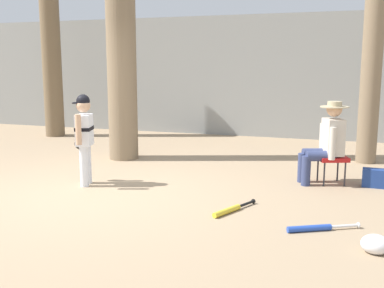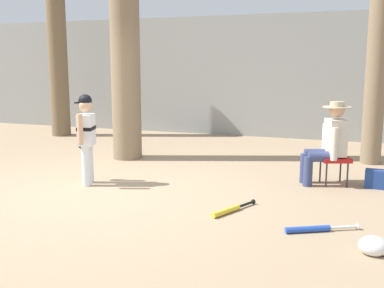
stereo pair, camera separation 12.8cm
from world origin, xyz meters
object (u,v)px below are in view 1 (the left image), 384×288
tree_behind_spectator (373,50)px  batting_helmet_white (376,244)px  bat_blue_youth (315,228)px  tree_near_player (120,5)px  young_ballplayer (84,134)px  handbag_beside_stool (375,178)px  folding_stool (332,159)px  tree_far_left (51,45)px  bat_yellow_trainer (230,210)px  seated_spectator (326,140)px

tree_behind_spectator → batting_helmet_white: tree_behind_spectator is taller
bat_blue_youth → tree_near_player: bearing=142.7°
young_ballplayer → handbag_beside_stool: bearing=16.8°
folding_stool → bat_blue_youth: (-0.08, -2.08, -0.33)m
young_ballplayer → tree_far_left: 5.19m
tree_near_player → folding_stool: 4.46m
bat_blue_youth → handbag_beside_stool: bearing=71.9°
folding_stool → bat_yellow_trainer: bearing=-121.0°
folding_stool → batting_helmet_white: size_ratio=1.63×
folding_stool → bat_yellow_trainer: size_ratio=0.71×
tree_near_player → bat_blue_youth: tree_near_player is taller
bat_blue_youth → bat_yellow_trainer: same height
tree_far_left → folding_stool: bearing=-21.7°
young_ballplayer → folding_stool: (3.36, 1.20, -0.38)m
tree_behind_spectator → young_ballplayer: 5.03m
tree_behind_spectator → seated_spectator: tree_behind_spectator is taller
seated_spectator → batting_helmet_white: bearing=-76.6°
tree_near_player → bat_yellow_trainer: bearing=-43.0°
tree_near_player → young_ballplayer: bearing=-79.6°
handbag_beside_stool → batting_helmet_white: 2.47m
bat_blue_youth → bat_yellow_trainer: 1.03m
bat_blue_youth → bat_yellow_trainer: size_ratio=1.01×
tree_behind_spectator → tree_far_left: bearing=172.9°
young_ballplayer → batting_helmet_white: 4.11m
bat_blue_youth → tree_far_left: bearing=144.0°
bat_blue_youth → tree_behind_spectator: bearing=80.9°
tree_near_player → folding_stool: size_ratio=12.16×
young_ballplayer → tree_far_left: size_ratio=0.26×
young_ballplayer → bat_yellow_trainer: size_ratio=1.81×
seated_spectator → folding_stool: bearing=20.7°
tree_behind_spectator → folding_stool: size_ratio=8.49×
tree_near_player → bat_blue_youth: size_ratio=8.56×
tree_near_player → young_ballplayer: (0.34, -1.88, -2.00)m
tree_near_player → bat_blue_youth: (3.62, -2.76, -2.71)m
bat_blue_youth → batting_helmet_white: 0.69m
bat_yellow_trainer → batting_helmet_white: size_ratio=2.29×
young_ballplayer → seated_spectator: 3.47m
young_ballplayer → bat_blue_youth: young_ballplayer is taller
batting_helmet_white → bat_blue_youth: bearing=145.5°
tree_near_player → batting_helmet_white: tree_near_player is taller
tree_behind_spectator → batting_helmet_white: (-0.04, -4.21, -1.89)m
handbag_beside_stool → bat_blue_youth: 2.19m
tree_near_player → folding_stool: (3.70, -0.68, -2.38)m
folding_stool → bat_yellow_trainer: 2.10m
young_ballplayer → folding_stool: 3.59m
tree_far_left → young_ballplayer: bearing=-50.0°
bat_yellow_trainer → bat_blue_youth: bearing=-17.3°
folding_stool → young_ballplayer: bearing=-160.4°
tree_behind_spectator → folding_stool: (-0.53, -1.74, -1.60)m
seated_spectator → batting_helmet_white: 2.57m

